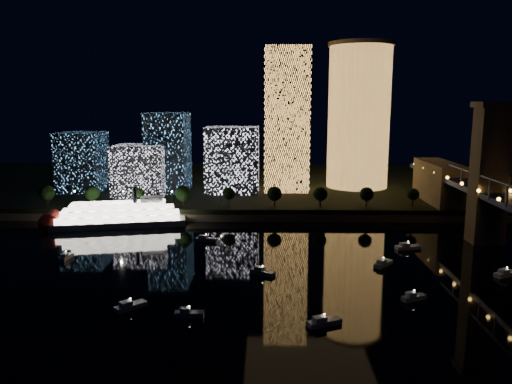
# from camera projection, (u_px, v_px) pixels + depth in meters

# --- Properties ---
(ground) EXTENTS (520.00, 520.00, 0.00)m
(ground) POSITION_uv_depth(u_px,v_px,m) (318.00, 293.00, 131.94)
(ground) COLOR black
(ground) RESTS_ON ground
(far_bank) EXTENTS (420.00, 160.00, 5.00)m
(far_bank) POSITION_uv_depth(u_px,v_px,m) (290.00, 185.00, 288.88)
(far_bank) COLOR black
(far_bank) RESTS_ON ground
(seawall) EXTENTS (420.00, 6.00, 3.00)m
(seawall) POSITION_uv_depth(u_px,v_px,m) (298.00, 217.00, 212.33)
(seawall) COLOR #6B5E4C
(seawall) RESTS_ON ground
(tower_cylindrical) EXTENTS (34.00, 34.00, 74.92)m
(tower_cylindrical) POSITION_uv_depth(u_px,v_px,m) (359.00, 116.00, 261.44)
(tower_cylindrical) COLOR #EDA44B
(tower_cylindrical) RESTS_ON far_bank
(tower_rectangular) EXTENTS (22.51, 22.51, 71.63)m
(tower_rectangular) POSITION_uv_depth(u_px,v_px,m) (286.00, 120.00, 252.94)
(tower_rectangular) COLOR #EDA44B
(tower_rectangular) RESTS_ON far_bank
(midrise_blocks) EXTENTS (100.81, 36.41, 39.59)m
(midrise_blocks) POSITION_uv_depth(u_px,v_px,m) (162.00, 160.00, 250.61)
(midrise_blocks) COLOR silver
(midrise_blocks) RESTS_ON far_bank
(riverboat) EXTENTS (57.55, 22.71, 17.00)m
(riverboat) POSITION_uv_depth(u_px,v_px,m) (113.00, 216.00, 201.93)
(riverboat) COLOR silver
(riverboat) RESTS_ON ground
(motorboats) EXTENTS (139.80, 73.21, 2.78)m
(motorboats) POSITION_uv_depth(u_px,v_px,m) (299.00, 273.00, 144.96)
(motorboats) COLOR silver
(motorboats) RESTS_ON ground
(esplanade_trees) EXTENTS (165.95, 6.95, 8.97)m
(esplanade_trees) POSITION_uv_depth(u_px,v_px,m) (213.00, 194.00, 217.33)
(esplanade_trees) COLOR black
(esplanade_trees) RESTS_ON far_bank
(street_lamps) EXTENTS (132.70, 0.70, 5.65)m
(street_lamps) POSITION_uv_depth(u_px,v_px,m) (221.00, 194.00, 223.44)
(street_lamps) COLOR black
(street_lamps) RESTS_ON far_bank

